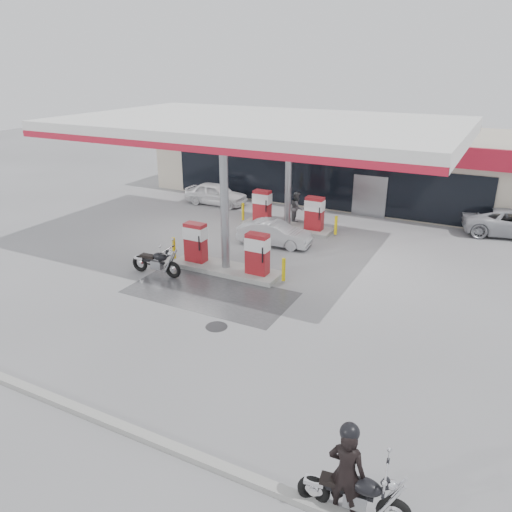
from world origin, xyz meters
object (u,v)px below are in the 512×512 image
Objects in this scene: parked_motorcycle at (157,263)px; parked_car_left at (261,182)px; pump_island_near at (226,254)px; attendant at (297,208)px; sedan_white at (216,194)px; hatchback_silver at (274,233)px; main_motorcycle at (355,495)px; biker_main at (346,472)px; pump_island_far at (287,215)px.

parked_car_left is (-2.31, 13.55, 0.16)m from parked_motorcycle.
parked_motorcycle is 13.75m from parked_car_left.
pump_island_near reaches higher than attendant.
attendant is 0.36× the size of parked_car_left.
sedan_white is 1.10× the size of hatchback_silver.
hatchback_silver is 0.73× the size of parked_car_left.
hatchback_silver is (0.35, -3.40, -0.28)m from attendant.
parked_car_left reaches higher than main_motorcycle.
pump_island_near is 11.82m from main_motorcycle.
parked_motorcycle is at bearing 136.77° from main_motorcycle.
biker_main is at bearing -169.67° from attendant.
pump_island_near is 2.31× the size of parked_motorcycle.
attendant is (5.55, -1.20, 0.20)m from sedan_white.
pump_island_far reaches higher than hatchback_silver.
attendant reaches higher than parked_car_left.
biker_main reaches higher than parked_motorcycle.
parked_car_left is (-4.50, 12.00, -0.05)m from pump_island_near.
pump_island_near is 1.54× the size of hatchback_silver.
biker_main reaches higher than attendant.
sedan_white is (-5.47, 2.20, -0.08)m from pump_island_far.
parked_motorcycle is 0.60× the size of sedan_white.
biker_main is 1.14× the size of attendant.
attendant is (0.07, 1.00, 0.12)m from pump_island_far.
pump_island_far is at bearing 70.99° from parked_motorcycle.
hatchback_silver is (2.61, 5.15, 0.04)m from parked_motorcycle.
parked_car_left is (-12.40, 20.79, 0.18)m from main_motorcycle.
biker_main is at bearing -155.01° from hatchback_silver.
pump_island_near is at bearing 163.98° from attendant.
sedan_white is at bearing 120.64° from main_motorcycle.
pump_island_near is 11.71m from biker_main.
attendant is (-7.82, 15.79, 0.35)m from main_motorcycle.
main_motorcycle is at bearing -38.50° from parked_motorcycle.
parked_car_left is (-4.57, 5.00, -0.17)m from attendant.
parked_motorcycle is (-9.89, 7.27, -0.44)m from biker_main.
hatchback_silver is at bearing -60.19° from biker_main.
main_motorcycle is 0.51m from biker_main.
biker_main is 0.51× the size of sedan_white.
sedan_white is at bearing 105.77° from parked_motorcycle.
hatchback_silver is at bearing -155.86° from parked_car_left.
pump_island_near reaches higher than parked_motorcycle.
parked_motorcycle is 10.29m from sedan_white.
pump_island_far is 7.50m from parked_car_left.
biker_main is (7.70, -14.82, 0.24)m from pump_island_far.
sedan_white reaches higher than hatchback_silver.
attendant reaches higher than main_motorcycle.
sedan_white is at bearing 62.38° from attendant.
pump_island_far reaches higher than sedan_white.
sedan_white is (-3.28, 9.75, 0.12)m from parked_motorcycle.
biker_main is 21.53m from sedan_white.
pump_island_far is at bearing 90.00° from pump_island_near.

